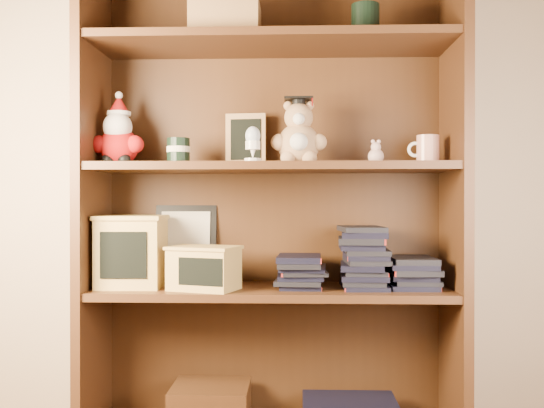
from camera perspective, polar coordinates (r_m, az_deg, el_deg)
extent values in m
cube|color=#C4AD8E|center=(2.29, 2.11, 10.88)|extent=(3.00, 0.04, 2.50)
cube|color=#462714|center=(2.16, -15.73, -0.53)|extent=(0.03, 0.35, 1.60)
cube|color=#462714|center=(2.11, 16.05, -0.55)|extent=(0.03, 0.35, 1.60)
cube|color=#412511|center=(2.22, 0.16, -0.49)|extent=(1.20, 0.02, 1.60)
cube|color=#462714|center=(2.11, 0.00, 14.17)|extent=(1.14, 0.33, 0.02)
cube|color=#9E7547|center=(2.14, -4.17, 15.98)|extent=(0.22, 0.18, 0.12)
cylinder|color=black|center=(2.14, 8.37, 15.85)|extent=(0.09, 0.09, 0.11)
cube|color=#462714|center=(2.07, 0.00, -7.82)|extent=(1.14, 0.33, 0.02)
cube|color=#462714|center=(2.06, 0.00, 3.28)|extent=(1.14, 0.33, 0.02)
sphere|color=#A50F0F|center=(2.14, -13.56, 5.03)|extent=(0.13, 0.13, 0.13)
sphere|color=#A50F0F|center=(2.14, -15.20, 5.17)|extent=(0.06, 0.06, 0.06)
sphere|color=#A50F0F|center=(2.10, -12.20, 5.25)|extent=(0.06, 0.06, 0.06)
sphere|color=black|center=(2.11, -14.47, 3.87)|extent=(0.04, 0.04, 0.04)
sphere|color=black|center=(2.10, -13.10, 3.89)|extent=(0.04, 0.04, 0.04)
sphere|color=white|center=(2.13, -13.68, 6.74)|extent=(0.09, 0.09, 0.09)
sphere|color=#D8B293|center=(2.15, -13.56, 7.25)|extent=(0.07, 0.07, 0.07)
cone|color=#A50F0F|center=(2.15, -13.57, 8.63)|extent=(0.07, 0.07, 0.06)
sphere|color=white|center=(2.16, -13.57, 9.45)|extent=(0.03, 0.03, 0.03)
cylinder|color=white|center=(2.15, -13.57, 7.89)|extent=(0.08, 0.08, 0.01)
cylinder|color=black|center=(2.09, -8.39, 4.72)|extent=(0.07, 0.07, 0.08)
cylinder|color=beige|center=(2.09, -8.39, 4.86)|extent=(0.08, 0.08, 0.02)
cube|color=#9E7547|center=(2.18, -2.35, 5.78)|extent=(0.14, 0.04, 0.18)
cube|color=black|center=(2.17, -2.38, 5.80)|extent=(0.10, 0.02, 0.14)
cube|color=#9E7547|center=(2.21, -2.29, 3.79)|extent=(0.07, 0.07, 0.01)
cylinder|color=white|center=(1.99, -1.73, 3.92)|extent=(0.05, 0.05, 0.01)
cone|color=white|center=(1.99, -1.73, 4.60)|extent=(0.02, 0.02, 0.04)
cylinder|color=white|center=(1.99, -1.73, 5.28)|extent=(0.05, 0.05, 0.03)
ellipsoid|color=silver|center=(1.99, -1.73, 6.13)|extent=(0.05, 0.05, 0.06)
sphere|color=tan|center=(2.06, 2.41, 5.37)|extent=(0.14, 0.14, 0.14)
sphere|color=white|center=(2.00, 2.41, 5.60)|extent=(0.06, 0.06, 0.06)
sphere|color=tan|center=(2.04, 0.64, 5.55)|extent=(0.05, 0.05, 0.05)
sphere|color=tan|center=(2.04, 4.18, 5.55)|extent=(0.05, 0.05, 0.05)
sphere|color=tan|center=(2.02, 1.45, 4.18)|extent=(0.05, 0.05, 0.05)
sphere|color=tan|center=(2.02, 3.37, 4.18)|extent=(0.05, 0.05, 0.05)
sphere|color=tan|center=(2.07, 2.41, 7.77)|extent=(0.09, 0.09, 0.09)
sphere|color=white|center=(2.03, 2.41, 7.64)|extent=(0.04, 0.04, 0.04)
sphere|color=tan|center=(2.08, 1.47, 8.79)|extent=(0.03, 0.03, 0.03)
sphere|color=tan|center=(2.08, 3.35, 8.79)|extent=(0.03, 0.03, 0.03)
cylinder|color=black|center=(2.08, 2.41, 9.09)|extent=(0.04, 0.04, 0.02)
cube|color=black|center=(2.08, 2.41, 9.38)|extent=(0.09, 0.09, 0.01)
cylinder|color=#A50F0F|center=(2.06, 3.64, 9.17)|extent=(0.00, 0.04, 0.03)
sphere|color=#CCA79E|center=(2.07, 9.29, 4.22)|extent=(0.05, 0.05, 0.05)
sphere|color=#CCA79E|center=(2.08, 9.29, 5.05)|extent=(0.03, 0.03, 0.03)
sphere|color=#CCA79E|center=(2.08, 9.04, 5.55)|extent=(0.01, 0.01, 0.01)
sphere|color=#CCA79E|center=(2.08, 9.54, 5.55)|extent=(0.01, 0.01, 0.01)
cylinder|color=silver|center=(2.10, 13.80, 4.78)|extent=(0.07, 0.07, 0.09)
torus|color=white|center=(2.09, 12.71, 4.79)|extent=(0.05, 0.01, 0.05)
cube|color=black|center=(2.23, -7.73, -3.51)|extent=(0.21, 0.05, 0.26)
cube|color=beige|center=(2.22, -7.78, -3.53)|extent=(0.17, 0.04, 0.22)
cube|color=tan|center=(2.13, -12.45, -4.26)|extent=(0.21, 0.21, 0.22)
cube|color=black|center=(2.03, -13.18, -4.49)|extent=(0.15, 0.01, 0.15)
cube|color=tan|center=(2.12, -12.45, -1.19)|extent=(0.22, 0.22, 0.01)
cube|color=tan|center=(2.02, -6.11, -5.84)|extent=(0.23, 0.19, 0.13)
cube|color=black|center=(1.95, -6.41, -6.07)|extent=(0.14, 0.05, 0.08)
cube|color=tan|center=(2.01, -6.11, -3.92)|extent=(0.25, 0.21, 0.01)
cube|color=black|center=(2.07, 2.62, -7.27)|extent=(0.14, 0.20, 0.02)
cube|color=black|center=(2.07, 2.62, -6.83)|extent=(0.14, 0.20, 0.02)
cube|color=black|center=(2.07, 2.62, -6.39)|extent=(0.14, 0.20, 0.02)
cube|color=black|center=(2.06, 2.62, -5.95)|extent=(0.14, 0.20, 0.02)
cube|color=black|center=(2.06, 2.62, -5.51)|extent=(0.14, 0.20, 0.02)
cube|color=black|center=(2.06, 2.62, -5.07)|extent=(0.14, 0.20, 0.02)
cube|color=black|center=(2.06, 2.62, -4.62)|extent=(0.14, 0.20, 0.02)
cube|color=black|center=(2.08, 8.19, -7.23)|extent=(0.14, 0.20, 0.02)
cube|color=black|center=(2.08, 8.19, -6.79)|extent=(0.14, 0.20, 0.02)
cube|color=black|center=(2.08, 8.19, -6.36)|extent=(0.14, 0.20, 0.02)
cube|color=black|center=(2.08, 8.19, -5.92)|extent=(0.14, 0.20, 0.02)
cube|color=black|center=(2.07, 8.19, -5.48)|extent=(0.14, 0.20, 0.02)
cube|color=black|center=(2.07, 8.19, -5.04)|extent=(0.14, 0.20, 0.02)
cube|color=black|center=(2.07, 8.19, -4.60)|extent=(0.14, 0.20, 0.02)
cube|color=black|center=(2.07, 8.19, -4.16)|extent=(0.14, 0.20, 0.02)
cube|color=black|center=(2.07, 8.19, -3.72)|extent=(0.14, 0.20, 0.02)
cube|color=black|center=(2.07, 8.19, -3.27)|extent=(0.14, 0.20, 0.02)
cube|color=black|center=(2.07, 8.20, -2.83)|extent=(0.14, 0.20, 0.02)
cube|color=black|center=(2.07, 8.20, -2.39)|extent=(0.14, 0.20, 0.02)
cube|color=black|center=(2.11, 12.76, -7.15)|extent=(0.14, 0.20, 0.02)
cube|color=black|center=(2.10, 12.76, -6.72)|extent=(0.14, 0.20, 0.02)
cube|color=black|center=(2.10, 12.76, -6.29)|extent=(0.14, 0.20, 0.02)
cube|color=black|center=(2.10, 12.76, -5.85)|extent=(0.14, 0.20, 0.02)
cube|color=black|center=(2.10, 12.76, -5.42)|extent=(0.14, 0.20, 0.02)
cube|color=black|center=(2.10, 12.76, -4.98)|extent=(0.14, 0.20, 0.02)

